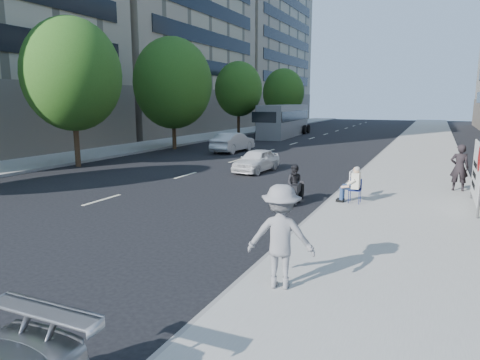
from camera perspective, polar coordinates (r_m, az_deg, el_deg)
The scene contains 16 objects.
ground at distance 11.89m, azimuth -0.76°, elevation -7.65°, with size 160.00×160.00×0.00m, color black.
near_sidewalk at distance 30.44m, azimuth 22.83°, elevation 2.83°, with size 5.00×120.00×0.15m, color gray.
far_sidewalk at distance 37.31m, azimuth -10.97°, elevation 4.72°, with size 4.50×120.00×0.15m, color gray.
far_bldg_north at distance 80.83m, azimuth -1.24°, elevation 17.81°, with size 22.00×28.00×28.00m, color tan.
tree_far_b at distance 26.02m, azimuth -21.49°, elevation 12.93°, with size 5.40×5.40×8.24m.
tree_far_c at distance 33.78m, azimuth -8.96°, elevation 12.61°, with size 6.00×6.00×8.47m.
tree_far_d at distance 44.29m, azimuth -0.19°, elevation 12.03°, with size 4.80×4.80×7.65m.
tree_far_e at distance 57.30m, azimuth 5.80°, elevation 11.52°, with size 5.40×5.40×7.89m.
seated_protester at distance 15.57m, azimuth 14.73°, elevation -0.32°, with size 0.83×1.12×1.31m.
jogger at distance 8.25m, azimuth 5.48°, elevation -7.50°, with size 1.30×0.75×2.02m, color slate.
pedestrian_woman at distance 19.14m, azimuth 27.21°, elevation 1.48°, with size 0.68×0.45×1.88m, color black.
protest_banner at distance 16.29m, azimuth 29.02°, elevation 1.05°, with size 0.08×3.06×2.20m.
white_sedan_near at distance 22.71m, azimuth 2.20°, elevation 2.64°, with size 1.42×3.52×1.20m, color white.
white_sedan_mid at distance 31.58m, azimuth -0.95°, elevation 5.07°, with size 1.51×4.34×1.43m, color silver.
motorcycle at distance 15.82m, azimuth 7.42°, elevation -0.77°, with size 0.76×2.05×1.42m.
bus at distance 46.22m, azimuth 5.95°, elevation 7.87°, with size 3.39×12.20×3.30m.
Camera 1 is at (4.84, -10.21, 3.70)m, focal length 32.00 mm.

